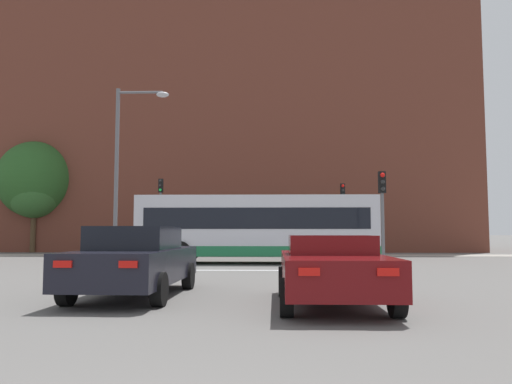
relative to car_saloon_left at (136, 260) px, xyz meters
The scene contains 15 objects.
stop_line_strip 7.67m from the car_saloon_left, 74.17° to the left, with size 8.25×0.30×0.01m, color silver.
far_pavement 18.96m from the car_saloon_left, 83.69° to the left, with size 69.17×2.50×0.01m, color #A09B91.
brick_civic_building 30.08m from the car_saloon_left, 90.69° to the left, with size 36.10×11.87×28.37m.
car_saloon_left is the anchor object (origin of this frame).
car_roadster_right 4.26m from the car_saloon_left, 16.64° to the right, with size 2.05×4.27×1.32m.
bus_crossing_lead 11.69m from the car_saloon_left, 78.37° to the left, with size 10.43×2.65×2.96m.
traffic_light_far_left 18.25m from the car_saloon_left, 100.78° to the left, with size 0.26×0.31×4.46m.
traffic_light_near_right 10.56m from the car_saloon_left, 47.30° to the left, with size 0.26×0.31×3.62m.
traffic_light_far_right 19.31m from the car_saloon_left, 68.25° to the left, with size 0.26×0.31×4.16m.
street_lamp_junction 9.96m from the car_saloon_left, 107.87° to the left, with size 2.14×0.36×7.16m.
pedestrian_waiting 19.66m from the car_saloon_left, 108.30° to the left, with size 0.28×0.43×1.60m.
pedestrian_walking_east 19.58m from the car_saloon_left, 81.77° to the left, with size 0.44×0.31×1.76m.
pedestrian_walking_west 20.33m from the car_saloon_left, 63.75° to the left, with size 0.29×0.44×1.82m.
tree_by_building 26.82m from the car_saloon_left, 119.97° to the left, with size 5.00×5.00×7.61m.
tree_kerbside 26.32m from the car_saloon_left, 120.07° to the left, with size 3.84×3.84×6.34m.
Camera 1 is at (0.81, -2.11, 1.39)m, focal length 35.00 mm.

